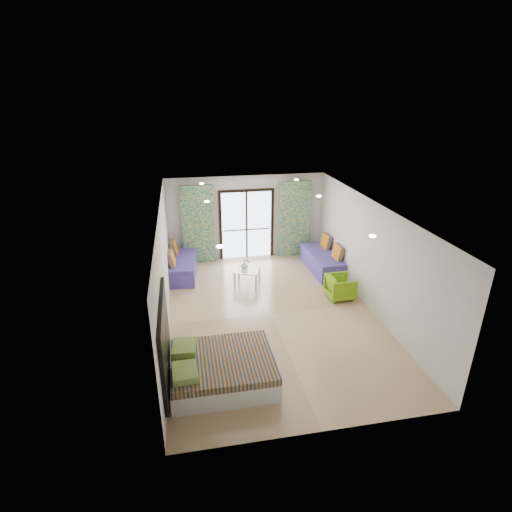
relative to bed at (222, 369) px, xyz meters
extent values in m
cube|color=black|center=(1.48, 5.94, 1.96)|extent=(1.76, 0.08, 0.08)
cube|color=black|center=(0.64, 5.94, 0.82)|extent=(0.08, 0.08, 2.20)
cube|color=black|center=(2.32, 5.94, 0.82)|extent=(0.08, 0.08, 2.20)
cube|color=black|center=(1.48, 5.94, 0.82)|extent=(0.05, 0.06, 2.20)
cube|color=#595451|center=(1.48, 5.96, 0.67)|extent=(1.52, 0.03, 0.04)
cube|color=silver|center=(-0.07, 5.80, 0.97)|extent=(1.00, 0.10, 2.50)
cube|color=silver|center=(3.03, 5.80, 0.97)|extent=(1.00, 0.10, 2.50)
cylinder|color=#FFE0B2|center=(0.08, 0.23, 2.39)|extent=(0.12, 0.12, 0.02)
cylinder|color=#FFE0B2|center=(2.88, 0.23, 2.39)|extent=(0.12, 0.12, 0.02)
cylinder|color=#FFE0B2|center=(0.08, 3.23, 2.39)|extent=(0.12, 0.12, 0.02)
cylinder|color=#FFE0B2|center=(2.88, 3.23, 2.39)|extent=(0.12, 0.12, 0.02)
cylinder|color=#FFE0B2|center=(0.08, 5.23, 2.39)|extent=(0.12, 0.12, 0.02)
cylinder|color=#FFE0B2|center=(2.88, 5.23, 2.39)|extent=(0.12, 0.12, 0.02)
cube|color=black|center=(-0.98, 0.00, 0.77)|extent=(0.06, 2.10, 1.50)
cube|color=silver|center=(-0.99, 1.25, 0.77)|extent=(0.02, 0.10, 0.10)
cube|color=silver|center=(0.03, 0.00, -0.09)|extent=(1.92, 1.54, 0.38)
cube|color=navy|center=(0.03, 0.00, 0.18)|extent=(1.90, 1.57, 0.14)
cube|color=#1A7770|center=(-0.67, -0.37, 0.32)|extent=(0.46, 0.55, 0.13)
cube|color=#1A7770|center=(-0.67, 0.37, 0.32)|extent=(0.47, 0.56, 0.13)
cube|color=#4A3E94|center=(-0.62, 4.94, -0.07)|extent=(0.89, 1.96, 0.42)
cube|color=#4A3E94|center=(-0.62, 4.94, 0.20)|extent=(0.87, 1.92, 0.11)
cube|color=navy|center=(-0.92, 4.52, 0.44)|extent=(0.25, 0.49, 0.44)
cube|color=navy|center=(-0.85, 5.41, 0.44)|extent=(0.25, 0.49, 0.44)
cube|color=#4A3E94|center=(3.58, 4.49, -0.06)|extent=(0.83, 2.01, 0.44)
cube|color=#4A3E94|center=(3.58, 4.49, 0.22)|extent=(0.81, 1.97, 0.11)
cube|color=navy|center=(3.87, 4.04, 0.48)|extent=(0.24, 0.50, 0.46)
cube|color=navy|center=(3.84, 4.97, 0.48)|extent=(0.24, 0.50, 0.46)
cylinder|color=silver|center=(0.77, 3.79, -0.05)|extent=(0.07, 0.07, 0.45)
cylinder|color=silver|center=(1.34, 3.59, -0.05)|extent=(0.07, 0.07, 0.45)
cylinder|color=silver|center=(0.98, 4.36, -0.05)|extent=(0.07, 0.07, 0.45)
cylinder|color=silver|center=(1.54, 4.16, -0.05)|extent=(0.07, 0.07, 0.45)
cube|color=#8CA59E|center=(1.16, 3.98, 0.17)|extent=(0.89, 0.89, 0.02)
sphere|color=white|center=(1.21, 3.96, 0.42)|extent=(0.08, 0.08, 0.08)
sphere|color=white|center=(1.18, 4.03, 0.44)|extent=(0.08, 0.08, 0.08)
sphere|color=white|center=(1.10, 3.99, 0.46)|extent=(0.08, 0.08, 0.08)
sphere|color=white|center=(1.14, 3.92, 0.48)|extent=(0.08, 0.08, 0.08)
imported|color=white|center=(1.09, 4.05, 0.28)|extent=(0.25, 0.26, 0.20)
imported|color=#77AC16|center=(3.45, 2.72, 0.07)|extent=(0.65, 0.69, 0.69)
camera|label=1|loc=(-0.49, -6.12, 4.88)|focal=28.00mm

